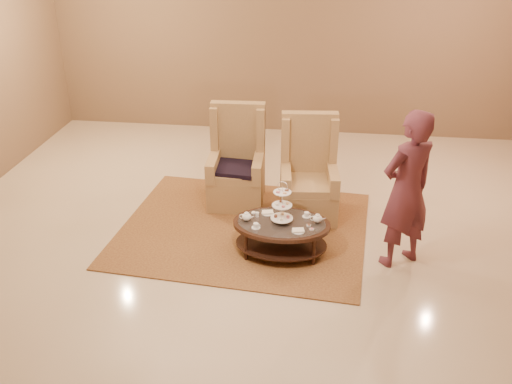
# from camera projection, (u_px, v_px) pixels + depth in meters

# --- Properties ---
(ground) EXTENTS (8.00, 8.00, 0.00)m
(ground) POSITION_uv_depth(u_px,v_px,m) (257.00, 250.00, 6.65)
(ground) COLOR beige
(ground) RESTS_ON ground
(ceiling) EXTENTS (8.00, 8.00, 0.02)m
(ceiling) POSITION_uv_depth(u_px,v_px,m) (257.00, 250.00, 6.65)
(ceiling) COLOR silver
(ceiling) RESTS_ON ground
(wall_back) EXTENTS (8.00, 0.04, 3.50)m
(wall_back) POSITION_uv_depth(u_px,v_px,m) (288.00, 30.00, 9.40)
(wall_back) COLOR #7F6145
(wall_back) RESTS_ON ground
(rug) EXTENTS (3.17, 2.72, 0.02)m
(rug) POSITION_uv_depth(u_px,v_px,m) (244.00, 228.00, 7.07)
(rug) COLOR olive
(rug) RESTS_ON ground
(tea_table) EXTENTS (1.10, 0.76, 0.92)m
(tea_table) POSITION_uv_depth(u_px,v_px,m) (282.00, 228.00, 6.43)
(tea_table) COLOR black
(tea_table) RESTS_ON ground
(armchair_left) EXTENTS (0.74, 0.77, 1.32)m
(armchair_left) POSITION_uv_depth(u_px,v_px,m) (237.00, 170.00, 7.57)
(armchair_left) COLOR tan
(armchair_left) RESTS_ON ground
(armchair_right) EXTENTS (0.77, 0.80, 1.31)m
(armchair_right) POSITION_uv_depth(u_px,v_px,m) (308.00, 183.00, 7.25)
(armchair_right) COLOR tan
(armchair_right) RESTS_ON ground
(person) EXTENTS (0.78, 0.72, 1.79)m
(person) POSITION_uv_depth(u_px,v_px,m) (406.00, 190.00, 6.04)
(person) COLOR #5C2732
(person) RESTS_ON ground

